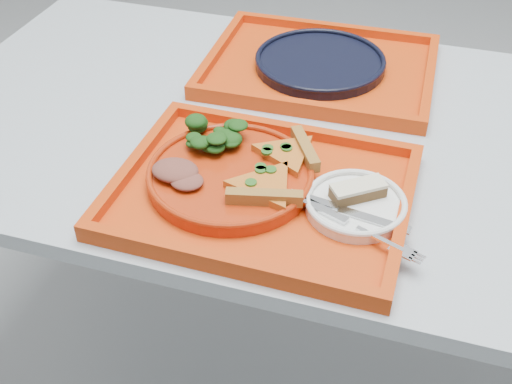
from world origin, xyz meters
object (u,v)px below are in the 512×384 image
tray_main (262,195)px  navy_plate (320,63)px  tray_far (320,70)px  dessert_bar (358,191)px  dinner_plate (230,177)px

tray_main → navy_plate: (-0.00, 0.41, 0.01)m
tray_far → dessert_bar: bearing=-71.2°
tray_main → dessert_bar: (0.14, 0.02, 0.03)m
tray_far → dinner_plate: 0.41m
tray_main → dessert_bar: bearing=6.7°
tray_main → dinner_plate: dinner_plate is taller
tray_far → dinner_plate: size_ratio=1.73×
tray_main → dinner_plate: 0.06m
dinner_plate → dessert_bar: (0.20, 0.01, 0.02)m
tray_far → dessert_bar: size_ratio=5.28×
dinner_plate → navy_plate: (0.05, 0.40, -0.00)m
tray_main → navy_plate: 0.41m
navy_plate → tray_main: bearing=-89.8°
tray_far → dessert_bar: 0.42m
tray_far → navy_plate: size_ratio=1.73×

